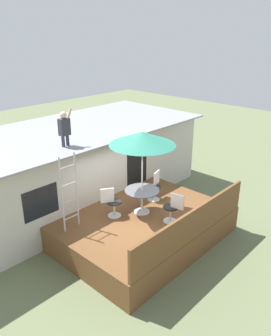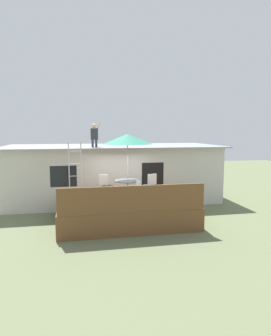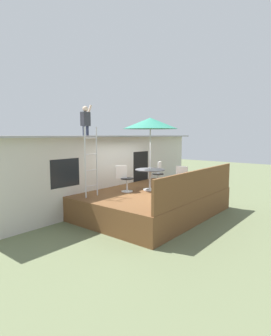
{
  "view_description": "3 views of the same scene",
  "coord_description": "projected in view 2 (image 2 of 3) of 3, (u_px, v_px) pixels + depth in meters",
  "views": [
    {
      "loc": [
        -6.67,
        -6.01,
        5.97
      ],
      "look_at": [
        0.4,
        0.61,
        2.03
      ],
      "focal_mm": 36.53,
      "sensor_mm": 36.0,
      "label": 1
    },
    {
      "loc": [
        -1.75,
        -11.06,
        3.47
      ],
      "look_at": [
        0.67,
        1.18,
        1.88
      ],
      "focal_mm": 31.52,
      "sensor_mm": 36.0,
      "label": 2
    },
    {
      "loc": [
        -7.59,
        -5.53,
        2.74
      ],
      "look_at": [
        0.17,
        0.78,
        1.54
      ],
      "focal_mm": 29.2,
      "sensor_mm": 36.0,
      "label": 3
    }
  ],
  "objects": [
    {
      "name": "ground_plane",
      "position": [
        125.0,
        220.0,
        11.54
      ],
      "size": [
        40.0,
        40.0,
        0.0
      ],
      "primitive_type": "plane",
      "color": "#66704C"
    },
    {
      "name": "house",
      "position": [
        113.0,
        172.0,
        14.87
      ],
      "size": [
        10.5,
        4.5,
        2.73
      ],
      "color": "beige",
      "rests_on": "ground"
    },
    {
      "name": "deck",
      "position": [
        125.0,
        210.0,
        11.49
      ],
      "size": [
        4.96,
        3.81,
        0.8
      ],
      "primitive_type": "cube",
      "color": "brown",
      "rests_on": "ground"
    },
    {
      "name": "deck_railing",
      "position": [
        133.0,
        199.0,
        9.58
      ],
      "size": [
        4.86,
        0.08,
        0.9
      ],
      "primitive_type": "cube",
      "color": "brown",
      "rests_on": "deck"
    },
    {
      "name": "patio_table",
      "position": [
        128.0,
        184.0,
        11.49
      ],
      "size": [
        1.04,
        1.04,
        0.74
      ],
      "color": "silver",
      "rests_on": "deck"
    },
    {
      "name": "patio_umbrella",
      "position": [
        127.0,
        139.0,
        11.26
      ],
      "size": [
        1.9,
        1.9,
        2.54
      ],
      "color": "silver",
      "rests_on": "deck"
    },
    {
      "name": "step_ladder",
      "position": [
        75.0,
        170.0,
        11.85
      ],
      "size": [
        0.52,
        0.04,
        2.2
      ],
      "color": "silver",
      "rests_on": "deck"
    },
    {
      "name": "person_figure",
      "position": [
        94.0,
        134.0,
        13.03
      ],
      "size": [
        0.47,
        0.2,
        1.11
      ],
      "color": "#33384C",
      "rests_on": "house"
    },
    {
      "name": "patio_chair_left",
      "position": [
        106.0,
        186.0,
        11.83
      ],
      "size": [
        0.57,
        0.45,
        0.92
      ],
      "rotation": [
        0.0,
        0.0,
        -0.56
      ],
      "color": "silver",
      "rests_on": "deck"
    },
    {
      "name": "patio_chair_right",
      "position": [
        149.0,
        185.0,
        11.97
      ],
      "size": [
        0.61,
        0.44,
        0.92
      ],
      "rotation": [
        0.0,
        0.0,
        -2.85
      ],
      "color": "silver",
      "rests_on": "deck"
    },
    {
      "name": "patio_chair_near",
      "position": [
        137.0,
        193.0,
        10.54
      ],
      "size": [
        0.44,
        0.62,
        0.92
      ],
      "rotation": [
        0.0,
        0.0,
        1.74
      ],
      "color": "silver",
      "rests_on": "deck"
    }
  ]
}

